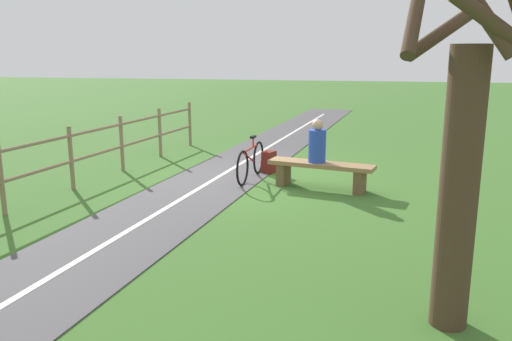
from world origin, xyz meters
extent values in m
plane|color=#3D6B28|center=(0.00, 0.00, 0.00)|extent=(80.00, 80.00, 0.00)
cube|color=#4C494C|center=(1.05, 4.00, 0.01)|extent=(4.81, 36.03, 0.02)
cube|color=silver|center=(1.05, 4.00, 0.02)|extent=(2.73, 31.90, 0.00)
cube|color=#937047|center=(-1.42, 0.46, 0.47)|extent=(2.06, 0.86, 0.08)
cube|color=brown|center=(-2.16, 0.62, 0.21)|extent=(0.24, 0.42, 0.43)
cube|color=brown|center=(-0.69, 0.30, 0.21)|extent=(0.24, 0.42, 0.43)
cylinder|color=#2847B7|center=(-1.34, 0.44, 0.81)|extent=(0.39, 0.39, 0.61)
sphere|color=tan|center=(-1.34, 0.44, 1.21)|extent=(0.21, 0.21, 0.21)
torus|color=black|center=(0.07, 0.58, 0.35)|extent=(0.09, 0.70, 0.70)
torus|color=black|center=(0.00, -0.51, 0.35)|extent=(0.09, 0.70, 0.70)
cylinder|color=red|center=(0.04, 0.04, 0.64)|extent=(0.09, 0.93, 0.04)
cylinder|color=red|center=(0.05, 0.20, 0.50)|extent=(0.08, 0.67, 0.33)
cylinder|color=red|center=(0.03, -0.13, 0.74)|extent=(0.03, 0.03, 0.20)
cube|color=black|center=(0.03, -0.13, 0.85)|extent=(0.09, 0.20, 0.05)
cube|color=maroon|center=(-0.21, -0.60, 0.24)|extent=(0.30, 0.35, 0.48)
cube|color=maroon|center=(-0.09, -0.65, 0.17)|extent=(0.11, 0.21, 0.21)
cylinder|color=#847051|center=(2.63, -3.50, 0.60)|extent=(0.08, 0.08, 1.21)
cylinder|color=#847051|center=(2.79, -1.81, 0.60)|extent=(0.08, 0.08, 1.21)
cylinder|color=#847051|center=(2.96, -0.12, 0.60)|extent=(0.08, 0.08, 1.21)
cylinder|color=#847051|center=(3.12, 1.58, 0.60)|extent=(0.08, 0.08, 1.21)
cylinder|color=#847051|center=(3.29, 3.27, 0.60)|extent=(0.08, 0.08, 1.21)
cylinder|color=#473323|center=(-3.14, 5.28, 1.30)|extent=(0.35, 0.35, 2.59)
cylinder|color=#473323|center=(-3.25, 5.62, 2.72)|extent=(0.78, 0.35, 0.56)
cylinder|color=#473323|center=(-3.13, 5.56, 2.87)|extent=(0.66, 0.16, 0.83)
cylinder|color=#473323|center=(-2.92, 5.00, 2.69)|extent=(0.68, 0.59, 0.50)
cylinder|color=#473323|center=(-2.69, 5.20, 2.96)|extent=(0.30, 1.01, 1.02)
camera|label=1|loc=(-2.38, 10.09, 2.51)|focal=36.56mm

